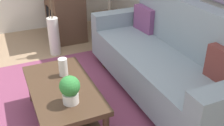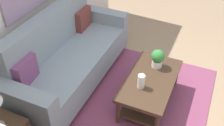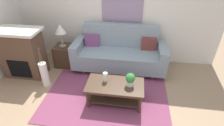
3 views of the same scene
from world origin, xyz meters
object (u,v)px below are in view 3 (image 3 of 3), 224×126
(table_lamp, at_px, (60,30))
(framed_painting, at_px, (122,4))
(coffee_table, at_px, (115,89))
(potted_plant_tabletop, at_px, (130,79))
(floor_vase, at_px, (45,74))
(throw_pillow_plum, at_px, (92,40))
(fireplace, at_px, (23,53))
(side_table, at_px, (64,56))
(throw_pillow_maroon, at_px, (149,44))
(tabletop_vase, at_px, (105,77))
(couch, at_px, (119,53))

(table_lamp, height_order, framed_painting, framed_painting)
(coffee_table, bearing_deg, framed_painting, 91.68)
(potted_plant_tabletop, distance_m, table_lamp, 2.14)
(coffee_table, distance_m, potted_plant_tabletop, 0.38)
(floor_vase, relative_size, framed_painting, 0.58)
(throw_pillow_plum, distance_m, framed_painting, 1.15)
(framed_painting, bearing_deg, table_lamp, -159.50)
(table_lamp, relative_size, fireplace, 0.49)
(coffee_table, xyz_separation_m, side_table, (-1.48, 1.15, -0.03))
(throw_pillow_maroon, height_order, coffee_table, throw_pillow_maroon)
(throw_pillow_maroon, xyz_separation_m, framed_painting, (-0.71, 0.34, 0.84))
(tabletop_vase, distance_m, floor_vase, 1.44)
(couch, height_order, throw_pillow_maroon, couch)
(floor_vase, bearing_deg, tabletop_vase, -8.55)
(throw_pillow_maroon, distance_m, coffee_table, 1.54)
(couch, xyz_separation_m, fireplace, (-2.20, -0.59, 0.16))
(tabletop_vase, bearing_deg, side_table, 139.81)
(throw_pillow_maroon, bearing_deg, throw_pillow_plum, 180.00)
(throw_pillow_plum, bearing_deg, throw_pillow_maroon, 0.00)
(couch, relative_size, potted_plant_tabletop, 8.61)
(floor_vase, bearing_deg, side_table, 81.98)
(tabletop_vase, bearing_deg, coffee_table, -19.71)
(couch, height_order, throw_pillow_plum, couch)
(table_lamp, xyz_separation_m, fireplace, (-0.77, -0.52, -0.41))
(fireplace, bearing_deg, floor_vase, -28.35)
(side_table, relative_size, table_lamp, 0.98)
(table_lamp, xyz_separation_m, floor_vase, (-0.12, -0.87, -0.71))
(throw_pillow_plum, distance_m, tabletop_vase, 1.40)
(potted_plant_tabletop, distance_m, framed_painting, 1.95)
(throw_pillow_plum, height_order, throw_pillow_maroon, same)
(side_table, relative_size, framed_painting, 0.56)
(coffee_table, bearing_deg, floor_vase, 170.00)
(throw_pillow_plum, distance_m, table_lamp, 0.81)
(floor_vase, height_order, framed_painting, framed_painting)
(framed_painting, bearing_deg, throw_pillow_plum, -154.19)
(side_table, bearing_deg, throw_pillow_maroon, 5.17)
(table_lamp, distance_m, framed_painting, 1.61)
(potted_plant_tabletop, distance_m, floor_vase, 1.92)
(throw_pillow_maroon, bearing_deg, tabletop_vase, -123.92)
(side_table, bearing_deg, framed_painting, 20.50)
(floor_vase, bearing_deg, table_lamp, 81.98)
(couch, height_order, side_table, couch)
(potted_plant_tabletop, bearing_deg, floor_vase, 171.67)
(throw_pillow_plum, bearing_deg, potted_plant_tabletop, -52.21)
(throw_pillow_maroon, distance_m, side_table, 2.18)
(potted_plant_tabletop, xyz_separation_m, floor_vase, (-1.88, 0.28, -0.28))
(throw_pillow_plum, distance_m, fireplace, 1.66)
(throw_pillow_plum, relative_size, table_lamp, 0.63)
(tabletop_vase, bearing_deg, couch, 82.54)
(throw_pillow_plum, bearing_deg, side_table, -165.06)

